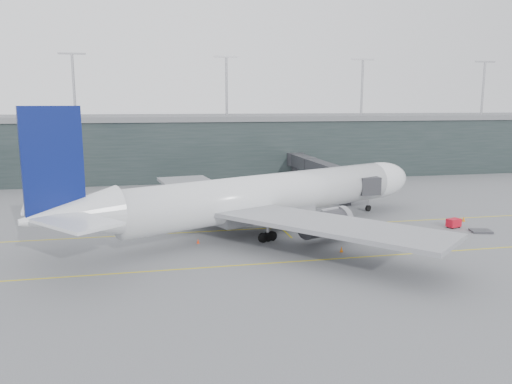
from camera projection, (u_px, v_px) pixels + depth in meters
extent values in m
plane|color=#58595D|center=(243.00, 223.00, 76.77)|extent=(320.00, 320.00, 0.00)
cube|color=gold|center=(248.00, 229.00, 72.91)|extent=(160.00, 0.25, 0.02)
cube|color=gold|center=(274.00, 263.00, 57.50)|extent=(160.00, 0.25, 0.02)
cube|color=gold|center=(249.00, 198.00, 97.05)|extent=(0.25, 60.00, 0.02)
cube|color=#1D2827|center=(203.00, 147.00, 131.41)|extent=(240.00, 35.00, 14.00)
cube|color=slate|center=(202.00, 117.00, 130.09)|extent=(240.00, 36.00, 1.20)
cylinder|color=#9E9EA3|center=(74.00, 86.00, 113.03)|extent=(0.60, 0.60, 14.00)
cylinder|color=#9E9EA3|center=(226.00, 87.00, 120.18)|extent=(0.60, 0.60, 14.00)
cylinder|color=#9E9EA3|center=(362.00, 88.00, 127.34)|extent=(0.60, 0.60, 14.00)
cylinder|color=#9E9EA3|center=(483.00, 89.00, 134.49)|extent=(0.60, 0.60, 14.00)
cylinder|color=silver|center=(269.00, 195.00, 71.60)|extent=(43.46, 24.27, 6.07)
ellipsoid|color=silver|center=(379.00, 180.00, 85.68)|extent=(14.11, 10.83, 6.07)
cone|color=silver|center=(71.00, 216.00, 55.10)|extent=(12.21, 9.78, 5.83)
cube|color=gray|center=(264.00, 212.00, 71.43)|extent=(16.27, 10.97, 1.96)
cube|color=black|center=(393.00, 173.00, 87.69)|extent=(3.18, 3.57, 0.78)
cube|color=gray|center=(329.00, 225.00, 58.05)|extent=(25.16, 27.28, 0.54)
cylinder|color=#38383D|center=(324.00, 223.00, 65.86)|extent=(7.66, 5.97, 3.43)
cube|color=gray|center=(198.00, 189.00, 82.04)|extent=(12.96, 29.38, 0.54)
cylinder|color=#38383D|center=(243.00, 201.00, 80.56)|extent=(7.66, 5.97, 3.43)
cube|color=#0A1559|center=(53.00, 161.00, 53.17)|extent=(5.99, 3.10, 11.74)
cube|color=silver|center=(77.00, 222.00, 50.19)|extent=(9.76, 10.22, 0.34)
cube|color=silver|center=(48.00, 205.00, 58.70)|extent=(6.78, 9.58, 0.34)
cylinder|color=black|center=(368.00, 208.00, 85.05)|extent=(1.14, 0.80, 1.08)
cylinder|color=#9E9EA3|center=(368.00, 204.00, 84.92)|extent=(0.29, 0.29, 2.54)
cylinder|color=black|center=(268.00, 237.00, 66.38)|extent=(1.36, 0.97, 1.27)
cylinder|color=black|center=(229.00, 223.00, 73.81)|extent=(1.36, 0.97, 1.27)
cube|color=#2C2D31|center=(367.00, 185.00, 80.85)|extent=(3.30, 3.70, 2.85)
cube|color=#2C2D31|center=(347.00, 178.00, 88.98)|extent=(2.67, 13.28, 2.55)
cube|color=#2C2D31|center=(321.00, 168.00, 101.72)|extent=(2.93, 13.28, 2.65)
cube|color=#2C2D31|center=(301.00, 161.00, 114.46)|extent=(3.18, 13.28, 2.75)
cylinder|color=#9E9EA3|center=(345.00, 194.00, 90.22)|extent=(0.51, 0.51, 3.87)
cube|color=#38383D|center=(344.00, 203.00, 90.50)|extent=(2.05, 1.55, 0.71)
cylinder|color=#2C2D31|center=(297.00, 159.00, 119.12)|extent=(4.08, 4.08, 3.06)
cylinder|color=#2C2D31|center=(297.00, 173.00, 119.69)|extent=(1.84, 1.84, 3.67)
cube|color=red|center=(454.00, 223.00, 73.73)|extent=(2.29, 1.81, 1.18)
cylinder|color=black|center=(453.00, 228.00, 73.09)|extent=(0.39, 0.24, 0.36)
cylinder|color=black|center=(459.00, 227.00, 73.79)|extent=(0.39, 0.24, 0.36)
cylinder|color=black|center=(447.00, 226.00, 73.87)|extent=(0.39, 0.24, 0.36)
cylinder|color=black|center=(454.00, 225.00, 74.57)|extent=(0.39, 0.24, 0.36)
cube|color=#35353A|center=(481.00, 231.00, 71.28)|extent=(3.26, 2.88, 0.28)
cube|color=#38383D|center=(202.00, 210.00, 85.44)|extent=(2.17, 1.88, 0.19)
cube|color=#A2A6AD|center=(201.00, 205.00, 85.29)|extent=(1.78, 1.70, 1.42)
cube|color=navy|center=(201.00, 201.00, 85.17)|extent=(1.83, 1.76, 0.08)
cube|color=#38383D|center=(210.00, 209.00, 86.26)|extent=(2.11, 1.89, 0.18)
cube|color=silver|center=(209.00, 205.00, 86.12)|extent=(1.75, 1.70, 1.31)
cube|color=navy|center=(209.00, 201.00, 86.00)|extent=(1.81, 1.75, 0.07)
cube|color=#38383D|center=(232.00, 207.00, 87.81)|extent=(2.33, 2.01, 0.20)
cube|color=silver|center=(232.00, 202.00, 87.65)|extent=(1.91, 1.83, 1.53)
cube|color=navy|center=(232.00, 198.00, 87.51)|extent=(1.97, 1.89, 0.08)
cone|color=orange|center=(464.00, 219.00, 77.72)|extent=(0.50, 0.50, 0.80)
cone|color=orange|center=(342.00, 249.00, 61.70)|extent=(0.44, 0.44, 0.71)
cone|color=#E3520C|center=(290.00, 205.00, 88.67)|extent=(0.44, 0.44, 0.70)
cone|color=#FD3A0E|center=(198.00, 241.00, 65.50)|extent=(0.38, 0.38, 0.61)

